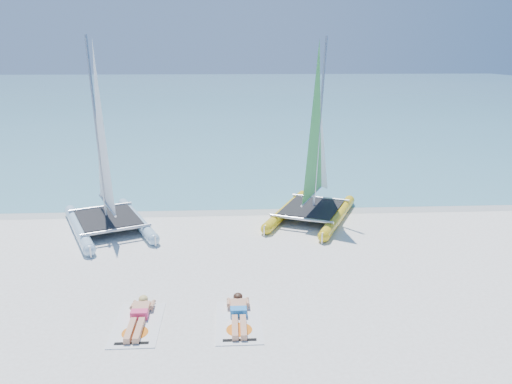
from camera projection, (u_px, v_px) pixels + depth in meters
The scene contains 9 objects.
ground at pixel (235, 272), 13.44m from camera, with size 140.00×140.00×0.00m, color white.
sea at pixel (229, 91), 73.96m from camera, with size 140.00×115.00×0.01m, color #72AFBF.
wet_sand_strip at pixel (233, 210), 18.72m from camera, with size 140.00×1.40×0.01m, color beige.
catamaran_blue at pixel (104, 172), 16.26m from camera, with size 3.99×5.26×6.48m.
catamaran_yellow at pixel (317, 160), 17.65m from camera, with size 4.02×5.25×6.47m.
towel_a at pixel (138, 324), 10.85m from camera, with size 1.00×1.85×0.02m, color silver.
sunbather_a at pixel (139, 315), 11.00m from camera, with size 0.37×1.73×0.26m.
towel_b at pixel (239, 322), 10.96m from camera, with size 1.00×1.85×0.02m, color silver.
sunbather_b at pixel (239, 313), 11.12m from camera, with size 0.37×1.73×0.26m.
Camera 1 is at (-0.13, -12.35, 5.74)m, focal length 35.00 mm.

